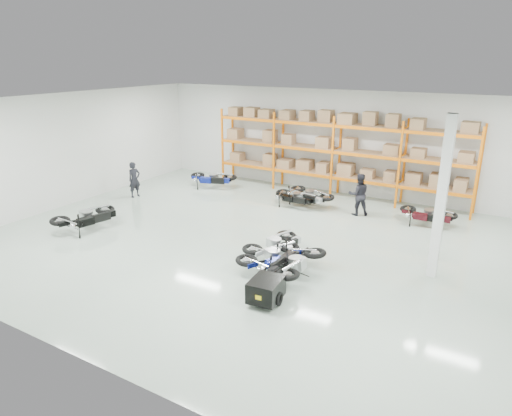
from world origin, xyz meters
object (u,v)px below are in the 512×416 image
Objects in this scene: moto_back_a at (212,176)px; person_back at (359,194)px; moto_back_b at (308,192)px; moto_back_c at (295,194)px; person_left at (134,180)px; moto_touring_right at (294,258)px; moto_blue_centre at (273,253)px; moto_black_far_left at (86,214)px; trailer at (266,290)px; moto_silver_left at (276,241)px; moto_back_d at (427,211)px.

person_back is (7.08, -0.25, 0.23)m from moto_back_a.
moto_back_b is 0.55m from moto_back_c.
person_left reaches higher than moto_back_b.
person_left is (-9.32, 3.41, 0.18)m from moto_touring_right.
moto_blue_centre is at bearing -145.34° from moto_back_b.
trailer is at bearing -175.12° from moto_black_far_left.
moto_silver_left is 1.06× the size of moto_back_d.
moto_back_a is at bearing -81.83° from moto_black_far_left.
moto_back_d reaches higher than moto_back_c.
moto_back_b reaches higher than moto_silver_left.
moto_black_far_left is 1.05× the size of moto_back_b.
moto_touring_right is 6.50m from moto_back_b.
person_left is at bearing 127.83° from moto_back_a.
moto_back_c is 1.06× the size of person_back.
trailer is (0.68, -1.65, -0.19)m from moto_blue_centre.
moto_silver_left is at bearing -146.77° from moto_back_b.
moto_blue_centre is 1.01× the size of moto_silver_left.
moto_black_far_left is 1.31× the size of trailer.
moto_back_c is at bearing -116.96° from moto_black_far_left.
person_back is at bearing 94.64° from moto_touring_right.
moto_back_c is at bearing -56.97° from moto_silver_left.
moto_back_a reaches higher than moto_back_d.
moto_back_b is at bearing -117.09° from moto_black_far_left.
moto_blue_centre is 1.79m from trailer.
moto_blue_centre reaches higher than moto_silver_left.
moto_back_d is at bearing -69.73° from moto_back_b.
moto_black_far_left reaches higher than moto_touring_right.
moto_back_c is 7.01m from person_left.
person_left is at bearing 130.26° from moto_back_b.
moto_blue_centre is at bearing -155.30° from moto_back_c.
person_left reaches higher than moto_touring_right.
person_back is (9.14, 2.59, 0.05)m from person_left.
moto_silver_left is 5.37m from moto_back_b.
moto_back_d is at bearing 152.72° from person_back.
moto_touring_right is at bearing 84.52° from trailer.
trailer is 0.81× the size of moto_back_b.
moto_touring_right reaches higher than moto_back_a.
moto_touring_right is at bearing 158.58° from moto_back_d.
moto_blue_centre is 0.97× the size of moto_back_b.
moto_back_d is at bearing 67.55° from trailer.
moto_back_c is at bearing 104.81° from trailer.
trailer is 8.02m from moto_back_b.
moto_silver_left reaches higher than moto_back_c.
moto_black_far_left is 4.09m from person_left.
person_back is (0.87, 5.15, 0.26)m from moto_silver_left.
moto_back_c is (-2.69, 7.27, 0.15)m from trailer.
moto_silver_left is 8.67m from person_left.
moto_back_d is at bearing -106.88° from moto_back_a.
moto_back_a is 4.60m from moto_back_c.
moto_back_c is at bearing 118.36° from moto_touring_right.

